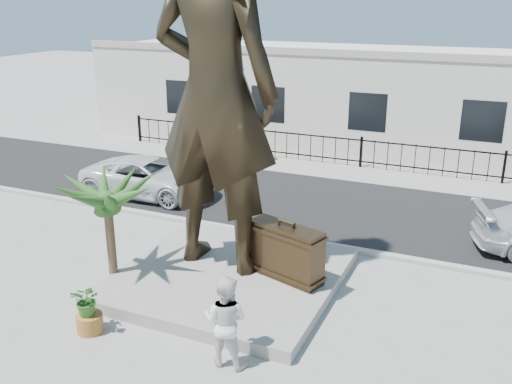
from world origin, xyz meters
TOP-DOWN VIEW (x-y plane):
  - ground at (0.00, 0.00)m, footprint 100.00×100.00m
  - street at (0.00, 8.00)m, footprint 40.00×7.00m
  - curb at (0.00, 4.50)m, footprint 40.00×0.25m
  - far_sidewalk at (0.00, 12.00)m, footprint 40.00×2.50m
  - plinth at (-0.50, 1.50)m, footprint 5.20×5.20m
  - fence at (0.00, 12.80)m, footprint 22.00×0.10m
  - building at (0.00, 17.00)m, footprint 28.00×7.00m
  - statue at (-1.00, 1.89)m, footprint 3.23×2.18m
  - suitcase at (0.88, 1.79)m, footprint 1.99×1.15m
  - tourist at (0.91, -1.49)m, footprint 0.93×0.74m
  - car_white at (-6.04, 6.23)m, footprint 4.90×2.40m
  - worker at (-4.45, 11.83)m, footprint 1.32×1.11m
  - palm_tree at (-3.12, 0.31)m, footprint 1.80×1.80m
  - planter at (-2.24, -1.68)m, footprint 0.56×0.56m
  - shrub at (-2.24, -1.68)m, footprint 0.70×0.63m

SIDE VIEW (x-z plane):
  - ground at x=0.00m, z-range 0.00..0.00m
  - palm_tree at x=-3.12m, z-range -1.60..1.60m
  - street at x=0.00m, z-range 0.00..0.01m
  - far_sidewalk at x=0.00m, z-range 0.00..0.02m
  - curb at x=0.00m, z-range 0.00..0.12m
  - plinth at x=-0.50m, z-range 0.00..0.30m
  - planter at x=-2.24m, z-range 0.00..0.40m
  - fence at x=0.00m, z-range 0.00..1.20m
  - car_white at x=-6.04m, z-range 0.01..1.35m
  - shrub at x=-2.24m, z-range 0.40..1.10m
  - worker at x=-4.45m, z-range 0.02..1.79m
  - tourist at x=0.91m, z-range 0.00..1.86m
  - suitcase at x=0.88m, z-range 0.30..1.63m
  - building at x=0.00m, z-range 0.00..4.40m
  - statue at x=-1.00m, z-range 0.30..8.97m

